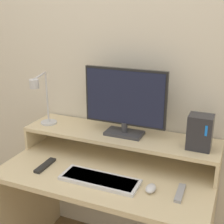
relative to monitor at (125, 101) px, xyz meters
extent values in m
cube|color=beige|center=(-0.03, 0.18, 0.17)|extent=(6.00, 0.05, 2.50)
cube|color=beige|center=(-0.03, -0.18, -0.37)|extent=(1.18, 0.65, 0.03)
cube|color=beige|center=(-0.61, -0.18, -0.74)|extent=(0.03, 0.65, 0.69)
cube|color=beige|center=(-0.62, 0.00, -0.29)|extent=(0.02, 0.30, 0.13)
cube|color=beige|center=(0.55, 0.00, -0.29)|extent=(0.02, 0.30, 0.13)
cube|color=beige|center=(-0.03, 0.00, -0.22)|extent=(1.18, 0.30, 0.02)
cube|color=#38383D|center=(0.00, 0.00, -0.20)|extent=(0.22, 0.13, 0.02)
cylinder|color=#38383D|center=(0.00, 0.00, -0.16)|extent=(0.04, 0.04, 0.06)
cube|color=black|center=(0.00, 0.00, 0.02)|extent=(0.49, 0.02, 0.33)
cube|color=#191E38|center=(0.00, -0.01, 0.02)|extent=(0.47, 0.01, 0.31)
cylinder|color=silver|center=(-0.52, -0.02, -0.20)|extent=(0.10, 0.10, 0.01)
cylinder|color=silver|center=(-0.52, -0.02, -0.03)|extent=(0.01, 0.01, 0.33)
cylinder|color=silver|center=(-0.49, -0.11, 0.13)|extent=(0.06, 0.19, 0.01)
cylinder|color=silver|center=(-0.47, -0.21, 0.10)|extent=(0.05, 0.05, 0.05)
cube|color=#28282D|center=(0.44, -0.02, -0.11)|extent=(0.13, 0.11, 0.19)
cube|color=#1972F2|center=(0.47, -0.07, -0.08)|extent=(0.01, 0.00, 0.06)
cube|color=silver|center=(-0.02, -0.31, -0.35)|extent=(0.43, 0.15, 0.02)
cube|color=#AFAFB3|center=(-0.02, -0.31, -0.34)|extent=(0.39, 0.12, 0.01)
ellipsoid|color=silver|center=(0.26, -0.29, -0.34)|extent=(0.05, 0.08, 0.03)
cube|color=black|center=(-0.38, -0.29, -0.35)|extent=(0.04, 0.17, 0.02)
cube|color=#99999E|center=(0.40, -0.26, -0.35)|extent=(0.04, 0.16, 0.02)
camera|label=1|loc=(0.60, -1.61, 0.53)|focal=50.00mm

